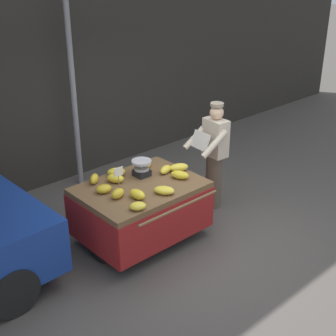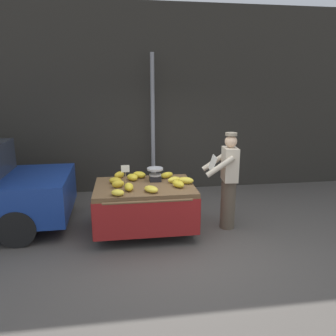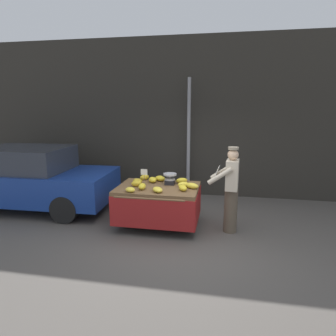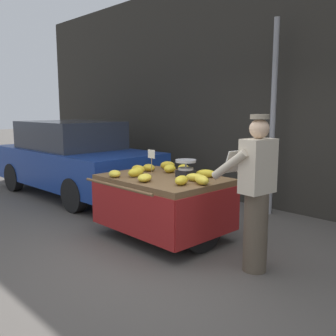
% 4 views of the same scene
% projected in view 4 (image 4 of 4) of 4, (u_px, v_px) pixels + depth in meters
% --- Properties ---
extents(ground_plane, '(60.00, 60.00, 0.00)m').
position_uv_depth(ground_plane, '(167.00, 259.00, 4.50)').
color(ground_plane, '#514C47').
extents(back_wall, '(16.00, 0.24, 4.30)m').
position_uv_depth(back_wall, '(300.00, 85.00, 6.25)').
color(back_wall, '#2D2B26').
rests_on(back_wall, ground).
extents(street_pole, '(0.09, 0.09, 3.20)m').
position_uv_depth(street_pole, '(273.00, 119.00, 6.20)').
color(street_pole, gray).
rests_on(street_pole, ground).
extents(banana_cart, '(1.67, 1.41, 0.86)m').
position_uv_depth(banana_cart, '(163.00, 193.00, 5.15)').
color(banana_cart, brown).
rests_on(banana_cart, ground).
extents(weighing_scale, '(0.28, 0.28, 0.24)m').
position_uv_depth(weighing_scale, '(186.00, 168.00, 5.09)').
color(weighing_scale, black).
rests_on(weighing_scale, banana_cart).
extents(price_sign, '(0.14, 0.01, 0.34)m').
position_uv_depth(price_sign, '(151.00, 156.00, 5.33)').
color(price_sign, '#997A51').
rests_on(price_sign, banana_cart).
extents(banana_bunch_0, '(0.16, 0.26, 0.12)m').
position_uv_depth(banana_bunch_0, '(136.00, 172.00, 5.11)').
color(banana_bunch_0, yellow).
rests_on(banana_bunch_0, banana_cart).
extents(banana_bunch_1, '(0.25, 0.30, 0.11)m').
position_uv_depth(banana_bunch_1, '(181.00, 180.00, 4.57)').
color(banana_bunch_1, yellow).
rests_on(banana_bunch_1, banana_cart).
extents(banana_bunch_2, '(0.24, 0.23, 0.12)m').
position_uv_depth(banana_bunch_2, '(168.00, 165.00, 5.73)').
color(banana_bunch_2, gold).
rests_on(banana_bunch_2, banana_cart).
extents(banana_bunch_3, '(0.31, 0.25, 0.11)m').
position_uv_depth(banana_bunch_3, '(202.00, 180.00, 4.59)').
color(banana_bunch_3, yellow).
rests_on(banana_bunch_3, banana_cart).
extents(banana_bunch_4, '(0.30, 0.28, 0.12)m').
position_uv_depth(banana_bunch_4, '(184.00, 168.00, 5.46)').
color(banana_bunch_4, yellow).
rests_on(banana_bunch_4, banana_cart).
extents(banana_bunch_5, '(0.29, 0.24, 0.11)m').
position_uv_depth(banana_bunch_5, '(206.00, 173.00, 5.05)').
color(banana_bunch_5, yellow).
rests_on(banana_bunch_5, banana_cart).
extents(banana_bunch_6, '(0.29, 0.32, 0.10)m').
position_uv_depth(banana_bunch_6, '(145.00, 178.00, 4.77)').
color(banana_bunch_6, yellow).
rests_on(banana_bunch_6, banana_cart).
extents(banana_bunch_7, '(0.27, 0.20, 0.11)m').
position_uv_depth(banana_bunch_7, '(195.00, 177.00, 4.78)').
color(banana_bunch_7, yellow).
rests_on(banana_bunch_7, banana_cart).
extents(banana_bunch_8, '(0.26, 0.24, 0.09)m').
position_uv_depth(banana_bunch_8, '(115.00, 174.00, 5.08)').
color(banana_bunch_8, yellow).
rests_on(banana_bunch_8, banana_cart).
extents(banana_bunch_9, '(0.26, 0.29, 0.12)m').
position_uv_depth(banana_bunch_9, '(170.00, 169.00, 5.44)').
color(banana_bunch_9, yellow).
rests_on(banana_bunch_9, banana_cart).
extents(banana_bunch_10, '(0.25, 0.21, 0.11)m').
position_uv_depth(banana_bunch_10, '(149.00, 168.00, 5.55)').
color(banana_bunch_10, gold).
rests_on(banana_bunch_10, banana_cart).
extents(banana_bunch_11, '(0.24, 0.18, 0.12)m').
position_uv_depth(banana_bunch_11, '(138.00, 169.00, 5.35)').
color(banana_bunch_11, gold).
rests_on(banana_bunch_11, banana_cart).
extents(vendor_person, '(0.60, 0.55, 1.71)m').
position_uv_depth(vendor_person, '(256.00, 193.00, 4.07)').
color(vendor_person, brown).
rests_on(vendor_person, ground).
extents(parked_car, '(3.95, 1.83, 1.51)m').
position_uv_depth(parked_car, '(74.00, 158.00, 7.84)').
color(parked_car, navy).
rests_on(parked_car, ground).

